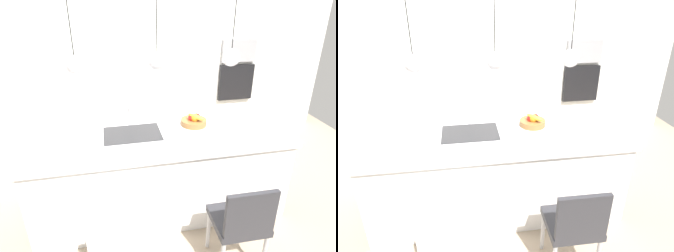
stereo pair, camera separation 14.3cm
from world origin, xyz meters
TOP-DOWN VIEW (x-y plane):
  - floor at (0.00, 0.00)m, footprint 6.60×6.60m
  - back_wall at (0.00, 1.65)m, footprint 6.00×0.10m
  - kitchen_island at (0.00, 0.00)m, footprint 2.57×1.01m
  - sink_basin at (-0.26, 0.00)m, footprint 0.56×0.40m
  - faucet at (-0.26, 0.21)m, footprint 0.02×0.17m
  - fruit_bowl at (0.39, 0.07)m, footprint 0.27×0.27m
  - microwave at (1.54, 1.58)m, footprint 0.54×0.08m
  - oven at (1.54, 1.58)m, footprint 0.56×0.08m
  - chair_near at (-0.48, -0.95)m, footprint 0.45×0.47m
  - chair_middle at (0.51, -0.94)m, footprint 0.43×0.42m
  - pendant_light_left at (-0.71, 0.00)m, footprint 0.17×0.17m
  - pendant_light_center at (0.00, 0.00)m, footprint 0.17×0.17m
  - pendant_light_right at (0.71, 0.00)m, footprint 0.17×0.17m

SIDE VIEW (x-z plane):
  - floor at x=0.00m, z-range 0.00..0.00m
  - kitchen_island at x=0.00m, z-range 0.00..0.91m
  - chair_middle at x=0.51m, z-range 0.06..0.94m
  - chair_near at x=-0.48m, z-range 0.06..0.96m
  - oven at x=1.54m, z-range 0.57..1.13m
  - sink_basin at x=-0.26m, z-range 0.89..0.91m
  - fruit_bowl at x=0.39m, z-range 0.88..1.03m
  - faucet at x=-0.26m, z-range 0.94..1.16m
  - back_wall at x=0.00m, z-range 0.00..2.60m
  - microwave at x=1.54m, z-range 1.18..1.52m
  - pendant_light_left at x=-0.71m, z-range 1.24..2.00m
  - pendant_light_center at x=0.00m, z-range 1.24..2.00m
  - pendant_light_right at x=0.71m, z-range 1.24..2.00m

